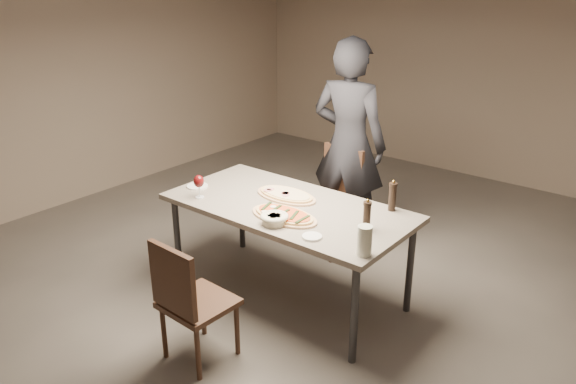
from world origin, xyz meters
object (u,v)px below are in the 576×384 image
Objects in this scene: zucchini_pizza at (284,215)px; chair_near at (188,297)px; carafe at (365,241)px; dining_table at (288,212)px; chair_far at (335,193)px; diner at (349,145)px; bread_basket at (274,218)px; pepper_mill_left at (367,215)px; ham_pizza at (286,195)px.

chair_near reaches higher than zucchini_pizza.
carafe is at bearing 2.26° from zucchini_pizza.
dining_table is 3.45× the size of zucchini_pizza.
diner is (0.02, 0.15, 0.41)m from chair_far.
chair_near is at bearing -99.42° from bread_basket.
chair_near reaches higher than dining_table.
chair_far is (-0.33, 1.22, -0.28)m from bread_basket.
bread_basket is at bearing -69.05° from zucchini_pizza.
chair_far is (-1.02, 1.22, -0.33)m from carafe.
chair_far is at bearing 104.99° from bread_basket.
diner is (-0.28, 1.24, 0.16)m from zucchini_pizza.
chair_near is at bearing -122.65° from pepper_mill_left.
diner is at bearing 97.30° from chair_near.
dining_table is 9.41× the size of bread_basket.
chair_far is at bearing 72.83° from diner.
bread_basket is 0.88× the size of pepper_mill_left.
ham_pizza reaches higher than dining_table.
pepper_mill_left is at bearing 30.82° from zucchini_pizza.
bread_basket reaches higher than dining_table.
ham_pizza is (-0.11, 0.11, 0.07)m from dining_table.
chair_near reaches higher than bread_basket.
bread_basket reaches higher than ham_pizza.
ham_pizza is at bearing 119.53° from bread_basket.
diner reaches higher than ham_pizza.
dining_table is 0.90m from carafe.
pepper_mill_left reaches higher than chair_near.
chair_far reaches higher than zucchini_pizza.
dining_table is 0.23m from zucchini_pizza.
carafe is at bearing -61.08° from pepper_mill_left.
pepper_mill_left is 1.16× the size of carafe.
dining_table is at bearing 105.70° from chair_far.
carafe is at bearing -48.71° from ham_pizza.
chair_near is 0.93× the size of chair_far.
chair_far is (-0.85, 0.91, -0.34)m from pepper_mill_left.
pepper_mill_left is 1.25m from chair_near.
chair_far is at bearing 117.87° from zucchini_pizza.
bread_basket reaches higher than zucchini_pizza.
diner is (-0.19, 2.06, 0.45)m from chair_near.
bread_basket is 0.61m from pepper_mill_left.
zucchini_pizza is 2.40× the size of pepper_mill_left.
chair_near is (0.02, -1.00, -0.22)m from dining_table.
carafe is 0.21× the size of chair_far.
bread_basket is 0.70m from carafe.
chair_far is (-0.21, 1.91, 0.03)m from chair_near.
pepper_mill_left is 0.26× the size of chair_near.
pepper_mill_left is 0.12× the size of diner.
carafe is (0.70, -0.00, 0.05)m from bread_basket.
diner is (-0.17, 1.06, 0.23)m from dining_table.
chair_far is at bearing 133.19° from pepper_mill_left.
diner reaches higher than pepper_mill_left.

